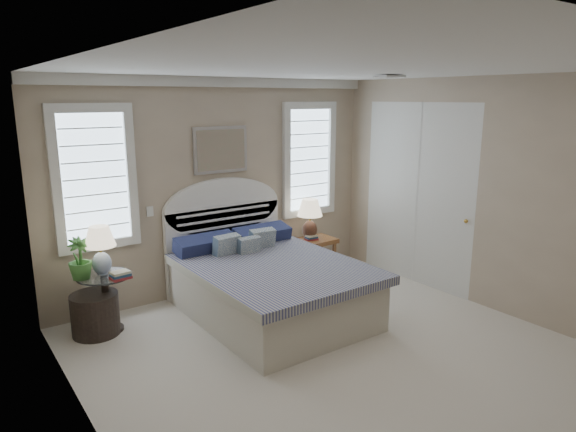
# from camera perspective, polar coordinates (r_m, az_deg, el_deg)

# --- Properties ---
(floor) EXTENTS (4.50, 5.00, 0.01)m
(floor) POSITION_cam_1_polar(r_m,az_deg,el_deg) (5.08, 6.97, -15.95)
(floor) COLOR beige
(floor) RESTS_ON ground
(ceiling) EXTENTS (4.50, 5.00, 0.01)m
(ceiling) POSITION_cam_1_polar(r_m,az_deg,el_deg) (4.46, 7.96, 16.05)
(ceiling) COLOR white
(ceiling) RESTS_ON wall_back
(wall_back) EXTENTS (4.50, 0.02, 2.70)m
(wall_back) POSITION_cam_1_polar(r_m,az_deg,el_deg) (6.60, -7.50, 3.27)
(wall_back) COLOR tan
(wall_back) RESTS_ON floor
(wall_left) EXTENTS (0.02, 5.00, 2.70)m
(wall_left) POSITION_cam_1_polar(r_m,az_deg,el_deg) (3.52, -20.71, -6.15)
(wall_left) COLOR tan
(wall_left) RESTS_ON floor
(wall_right) EXTENTS (0.02, 5.00, 2.70)m
(wall_right) POSITION_cam_1_polar(r_m,az_deg,el_deg) (6.31, 22.61, 1.93)
(wall_right) COLOR tan
(wall_right) RESTS_ON floor
(crown_molding) EXTENTS (4.50, 0.08, 0.12)m
(crown_molding) POSITION_cam_1_polar(r_m,az_deg,el_deg) (6.47, -7.67, 14.55)
(crown_molding) COLOR silver
(crown_molding) RESTS_ON wall_back
(hvac_vent) EXTENTS (0.30, 0.20, 0.02)m
(hvac_vent) POSITION_cam_1_polar(r_m,az_deg,el_deg) (5.87, 11.24, 14.98)
(hvac_vent) COLOR #B2B2B2
(hvac_vent) RESTS_ON ceiling
(switch_plate) EXTENTS (0.08, 0.01, 0.12)m
(switch_plate) POSITION_cam_1_polar(r_m,az_deg,el_deg) (6.24, -15.08, 0.50)
(switch_plate) COLOR silver
(switch_plate) RESTS_ON wall_back
(window_left) EXTENTS (0.90, 0.06, 1.60)m
(window_left) POSITION_cam_1_polar(r_m,az_deg,el_deg) (5.98, -20.70, 3.96)
(window_left) COLOR silver
(window_left) RESTS_ON wall_back
(window_right) EXTENTS (0.90, 0.06, 1.60)m
(window_right) POSITION_cam_1_polar(r_m,az_deg,el_deg) (7.30, 2.30, 6.29)
(window_right) COLOR silver
(window_right) RESTS_ON wall_back
(painting) EXTENTS (0.74, 0.04, 0.58)m
(painting) POSITION_cam_1_polar(r_m,az_deg,el_deg) (6.50, -7.45, 7.31)
(painting) COLOR silver
(painting) RESTS_ON wall_back
(closet_door) EXTENTS (0.02, 1.80, 2.40)m
(closet_door) POSITION_cam_1_polar(r_m,az_deg,el_deg) (7.01, 14.13, 2.32)
(closet_door) COLOR silver
(closet_door) RESTS_ON floor
(bed) EXTENTS (1.72, 2.28, 1.47)m
(bed) POSITION_cam_1_polar(r_m,az_deg,el_deg) (5.98, -2.45, -7.26)
(bed) COLOR #B5AF9F
(bed) RESTS_ON floor
(side_table_left) EXTENTS (0.56, 0.56, 0.63)m
(side_table_left) POSITION_cam_1_polar(r_m,az_deg,el_deg) (5.86, -19.58, -8.46)
(side_table_left) COLOR black
(side_table_left) RESTS_ON floor
(nightstand_right) EXTENTS (0.50, 0.40, 0.53)m
(nightstand_right) POSITION_cam_1_polar(r_m,az_deg,el_deg) (7.23, 3.19, -3.63)
(nightstand_right) COLOR brown
(nightstand_right) RESTS_ON floor
(floor_pot) EXTENTS (0.49, 0.49, 0.45)m
(floor_pot) POSITION_cam_1_polar(r_m,az_deg,el_deg) (5.88, -20.62, -10.16)
(floor_pot) COLOR black
(floor_pot) RESTS_ON floor
(lamp_left) EXTENTS (0.32, 0.32, 0.53)m
(lamp_left) POSITION_cam_1_polar(r_m,az_deg,el_deg) (5.72, -20.14, -3.02)
(lamp_left) COLOR white
(lamp_left) RESTS_ON side_table_left
(lamp_right) EXTENTS (0.39, 0.39, 0.57)m
(lamp_right) POSITION_cam_1_polar(r_m,az_deg,el_deg) (7.10, 2.44, 0.17)
(lamp_right) COLOR black
(lamp_right) RESTS_ON nightstand_right
(potted_plant) EXTENTS (0.30, 0.30, 0.43)m
(potted_plant) POSITION_cam_1_polar(r_m,az_deg,el_deg) (5.68, -22.13, -4.41)
(potted_plant) COLOR #2F6629
(potted_plant) RESTS_ON side_table_left
(books_left) EXTENTS (0.21, 0.16, 0.08)m
(books_left) POSITION_cam_1_polar(r_m,az_deg,el_deg) (5.59, -18.11, -6.29)
(books_left) COLOR maroon
(books_left) RESTS_ON side_table_left
(books_right) EXTENTS (0.18, 0.14, 0.07)m
(books_right) POSITION_cam_1_polar(r_m,az_deg,el_deg) (7.12, 2.62, -2.41)
(books_right) COLOR maroon
(books_right) RESTS_ON nightstand_right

